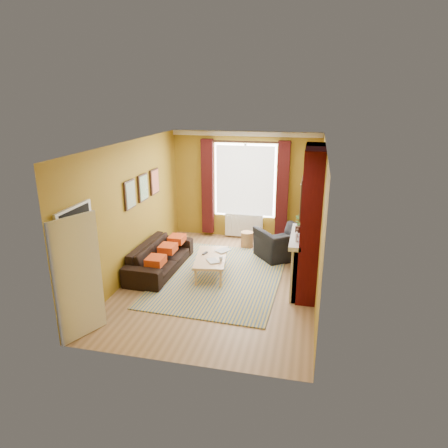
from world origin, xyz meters
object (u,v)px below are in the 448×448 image
at_px(armchair, 283,243).
at_px(coffee_table, 211,259).
at_px(sofa, 160,257).
at_px(floor_lamp, 305,199).
at_px(wicker_stool, 247,239).

height_order(armchair, coffee_table, armchair).
bearing_deg(armchair, sofa, -10.95).
xyz_separation_m(armchair, floor_lamp, (0.42, 0.67, 0.93)).
distance_m(wicker_stool, floor_lamp, 1.75).
relative_size(sofa, wicker_stool, 5.19).
height_order(coffee_table, floor_lamp, floor_lamp).
distance_m(sofa, wicker_stool, 2.43).
height_order(sofa, coffee_table, sofa).
bearing_deg(wicker_stool, sofa, -131.76).
height_order(wicker_stool, floor_lamp, floor_lamp).
bearing_deg(wicker_stool, floor_lamp, 6.23).
height_order(armchair, floor_lamp, floor_lamp).
relative_size(armchair, coffee_table, 0.83).
xyz_separation_m(sofa, coffee_table, (1.14, 0.01, 0.07)).
xyz_separation_m(coffee_table, floor_lamp, (1.83, 1.95, 0.92)).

